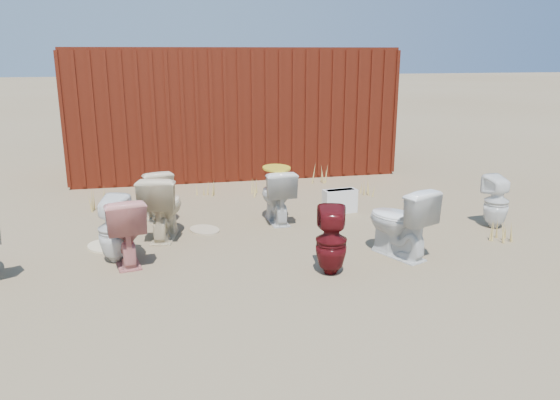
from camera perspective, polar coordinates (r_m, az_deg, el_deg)
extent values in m
plane|color=brown|center=(6.37, 1.16, -6.17)|extent=(100.00, 100.00, 0.00)
cube|color=#4F1A0D|center=(11.11, -5.16, 9.38)|extent=(6.00, 2.40, 2.40)
imported|color=#D47F7A|center=(6.39, -15.99, -3.00)|extent=(0.57, 0.83, 0.78)
imported|color=white|center=(6.49, 12.33, -2.22)|extent=(0.76, 0.94, 0.84)
imported|color=#560E12|center=(5.87, 5.38, -4.27)|extent=(0.41, 0.42, 0.75)
imported|color=white|center=(6.46, -16.97, -2.94)|extent=(0.45, 0.45, 0.77)
imported|color=beige|center=(7.92, -13.04, 0.55)|extent=(0.59, 0.81, 0.74)
imported|color=beige|center=(7.12, -12.17, -0.64)|extent=(0.64, 0.91, 0.84)
imported|color=silver|center=(7.63, -0.36, 0.47)|extent=(0.46, 0.76, 0.76)
imported|color=white|center=(7.95, 21.67, -0.17)|extent=(0.36, 0.36, 0.72)
ellipsoid|color=gold|center=(7.54, -0.36, 3.36)|extent=(0.39, 0.48, 0.02)
cube|color=silver|center=(8.17, 6.26, -0.11)|extent=(0.52, 0.26, 0.35)
ellipsoid|color=beige|center=(7.08, -17.91, -4.61)|extent=(0.54, 0.60, 0.02)
ellipsoid|color=tan|center=(7.41, -7.89, -3.11)|extent=(0.54, 0.58, 0.02)
cone|color=tan|center=(8.74, -17.98, 0.16)|extent=(0.36, 0.36, 0.33)
cone|color=tan|center=(9.12, -2.66, 1.26)|extent=(0.32, 0.32, 0.24)
cone|color=tan|center=(9.25, 9.03, 1.39)|extent=(0.36, 0.36, 0.28)
cone|color=tan|center=(9.08, -7.80, 1.15)|extent=(0.30, 0.30, 0.27)
cone|color=tan|center=(9.89, 4.37, 2.61)|extent=(0.34, 0.34, 0.34)
cone|color=tan|center=(7.51, 22.13, -2.99)|extent=(0.28, 0.28, 0.24)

